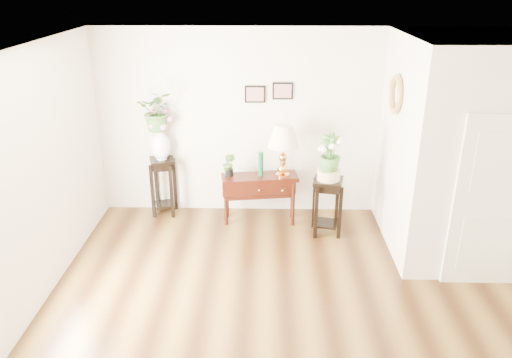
{
  "coord_description": "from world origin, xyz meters",
  "views": [
    {
      "loc": [
        -0.48,
        -4.41,
        3.48
      ],
      "look_at": [
        -0.6,
        1.3,
        1.11
      ],
      "focal_mm": 35.0,
      "sensor_mm": 36.0,
      "label": 1
    }
  ],
  "objects_px": {
    "console_table": "(259,199)",
    "plant_stand_b": "(327,206)",
    "plant_stand_a": "(164,186)",
    "table_lamp": "(283,153)"
  },
  "relations": [
    {
      "from": "console_table",
      "to": "plant_stand_b",
      "type": "relative_size",
      "value": 1.34
    },
    {
      "from": "console_table",
      "to": "plant_stand_a",
      "type": "xyz_separation_m",
      "value": [
        -1.47,
        0.25,
        0.08
      ]
    },
    {
      "from": "plant_stand_b",
      "to": "console_table",
      "type": "bearing_deg",
      "value": 160.69
    },
    {
      "from": "table_lamp",
      "to": "plant_stand_b",
      "type": "xyz_separation_m",
      "value": [
        0.63,
        -0.34,
        -0.67
      ]
    },
    {
      "from": "console_table",
      "to": "table_lamp",
      "type": "relative_size",
      "value": 1.42
    },
    {
      "from": "plant_stand_a",
      "to": "plant_stand_b",
      "type": "distance_m",
      "value": 2.5
    },
    {
      "from": "console_table",
      "to": "table_lamp",
      "type": "xyz_separation_m",
      "value": [
        0.34,
        0.0,
        0.72
      ]
    },
    {
      "from": "table_lamp",
      "to": "plant_stand_b",
      "type": "relative_size",
      "value": 0.94
    },
    {
      "from": "console_table",
      "to": "plant_stand_a",
      "type": "distance_m",
      "value": 1.49
    },
    {
      "from": "console_table",
      "to": "table_lamp",
      "type": "distance_m",
      "value": 0.79
    }
  ]
}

